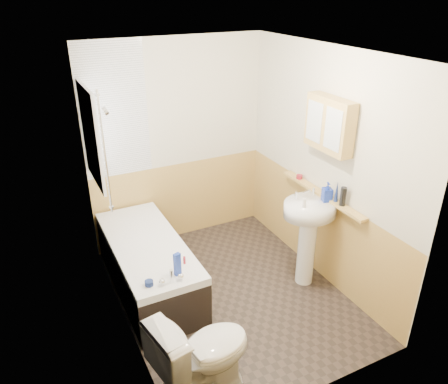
{
  "coord_description": "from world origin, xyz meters",
  "views": [
    {
      "loc": [
        -1.73,
        -3.32,
        3.03
      ],
      "look_at": [
        0.0,
        0.15,
        1.15
      ],
      "focal_mm": 35.0,
      "sensor_mm": 36.0,
      "label": 1
    }
  ],
  "objects": [
    {
      "name": "wall_back",
      "position": [
        0.0,
        1.41,
        1.25
      ],
      "size": [
        2.2,
        0.02,
        2.5
      ],
      "primitive_type": "cube",
      "color": "beige",
      "rests_on": "ground"
    },
    {
      "name": "bathtub",
      "position": [
        -0.73,
        0.5,
        0.3
      ],
      "size": [
        0.7,
        1.71,
        0.71
      ],
      "color": "black",
      "rests_on": "floor"
    },
    {
      "name": "ceiling",
      "position": [
        0.0,
        0.0,
        2.5
      ],
      "size": [
        2.8,
        2.8,
        0.0
      ],
      "primitive_type": "plane",
      "rotation": [
        3.14,
        0.0,
        0.0
      ],
      "color": "white",
      "rests_on": "ground"
    },
    {
      "name": "black_jar",
      "position": [
        1.04,
        0.33,
        1.04
      ],
      "size": [
        0.08,
        0.08,
        0.04
      ],
      "primitive_type": "cylinder",
      "rotation": [
        0.0,
        0.0,
        -0.19
      ],
      "color": "maroon",
      "rests_on": "pine_shelf"
    },
    {
      "name": "foam_can",
      "position": [
        1.04,
        -0.4,
        1.11
      ],
      "size": [
        0.06,
        0.06,
        0.19
      ],
      "primitive_type": "cylinder",
      "rotation": [
        0.0,
        0.0,
        0.05
      ],
      "color": "black",
      "rests_on": "pine_shelf"
    },
    {
      "name": "wall_right",
      "position": [
        1.11,
        0.0,
        1.25
      ],
      "size": [
        0.02,
        2.8,
        2.5
      ],
      "primitive_type": "cube",
      "color": "beige",
      "rests_on": "ground"
    },
    {
      "name": "pine_shelf",
      "position": [
        1.04,
        -0.08,
        1.0
      ],
      "size": [
        0.1,
        1.29,
        0.03
      ],
      "primitive_type": "cube",
      "color": "tan",
      "rests_on": "wall_right"
    },
    {
      "name": "wall_front",
      "position": [
        0.0,
        -1.41,
        1.25
      ],
      "size": [
        2.2,
        0.02,
        2.5
      ],
      "primitive_type": "cube",
      "color": "beige",
      "rests_on": "ground"
    },
    {
      "name": "window",
      "position": [
        -1.06,
        0.95,
        1.65
      ],
      "size": [
        0.03,
        0.79,
        0.99
      ],
      "color": "white",
      "rests_on": "wall_left"
    },
    {
      "name": "cream_jar",
      "position": [
        -0.92,
        -0.2,
        0.6
      ],
      "size": [
        0.08,
        0.08,
        0.05
      ],
      "primitive_type": "cylinder",
      "rotation": [
        0.0,
        0.0,
        -0.01
      ],
      "color": "navy",
      "rests_on": "bathtub"
    },
    {
      "name": "soap_bottle",
      "position": [
        0.99,
        -0.21,
        1.04
      ],
      "size": [
        0.15,
        0.23,
        0.1
      ],
      "primitive_type": "imported",
      "rotation": [
        0.0,
        0.0,
        -0.32
      ],
      "color": "#19339E",
      "rests_on": "sink"
    },
    {
      "name": "medicine_cabinet",
      "position": [
        1.01,
        -0.11,
        1.77
      ],
      "size": [
        0.15,
        0.59,
        0.53
      ],
      "color": "tan",
      "rests_on": "wall_right"
    },
    {
      "name": "green_bottle",
      "position": [
        1.04,
        -0.3,
        1.13
      ],
      "size": [
        0.05,
        0.05,
        0.22
      ],
      "primitive_type": "cone",
      "rotation": [
        0.0,
        0.0,
        -0.26
      ],
      "color": "navy",
      "rests_on": "pine_shelf"
    },
    {
      "name": "clear_bottle",
      "position": [
        0.7,
        -0.23,
        1.04
      ],
      "size": [
        0.04,
        0.04,
        0.1
      ],
      "primitive_type": "cylinder",
      "rotation": [
        0.0,
        0.0,
        0.24
      ],
      "color": "silver",
      "rests_on": "sink"
    },
    {
      "name": "wainscot_back",
      "position": [
        0.0,
        1.39,
        0.5
      ],
      "size": [
        2.2,
        0.01,
        1.0
      ],
      "primitive_type": "cube",
      "color": "tan",
      "rests_on": "wall_back"
    },
    {
      "name": "shower_riser",
      "position": [
        -1.04,
        0.45,
        1.73
      ],
      "size": [
        0.1,
        0.08,
        1.17
      ],
      "color": "silver",
      "rests_on": "wall_left"
    },
    {
      "name": "floor",
      "position": [
        0.0,
        0.0,
        0.0
      ],
      "size": [
        2.8,
        2.8,
        0.0
      ],
      "primitive_type": "plane",
      "color": "black",
      "rests_on": "ground"
    },
    {
      "name": "tile_cladding_left",
      "position": [
        -1.09,
        0.0,
        1.25
      ],
      "size": [
        0.01,
        2.8,
        2.5
      ],
      "primitive_type": "cube",
      "color": "white",
      "rests_on": "wall_left"
    },
    {
      "name": "blue_gel",
      "position": [
        -0.64,
        -0.17,
        0.69
      ],
      "size": [
        0.07,
        0.06,
        0.23
      ],
      "primitive_type": "cube",
      "rotation": [
        0.0,
        0.0,
        0.33
      ],
      "color": "#19339E",
      "rests_on": "bathtub"
    },
    {
      "name": "tile_return_back",
      "position": [
        -0.73,
        1.39,
        1.75
      ],
      "size": [
        0.75,
        0.01,
        1.5
      ],
      "primitive_type": "cube",
      "color": "white",
      "rests_on": "wall_back"
    },
    {
      "name": "orange_bottle",
      "position": [
        -0.52,
        -0.03,
        0.61
      ],
      "size": [
        0.03,
        0.03,
        0.08
      ],
      "primitive_type": "cylinder",
      "rotation": [
        0.0,
        0.0,
        0.41
      ],
      "color": "maroon",
      "rests_on": "bathtub"
    },
    {
      "name": "wainscot_right",
      "position": [
        1.09,
        0.0,
        0.5
      ],
      "size": [
        0.01,
        2.8,
        1.0
      ],
      "primitive_type": "cube",
      "color": "tan",
      "rests_on": "wall_right"
    },
    {
      "name": "toilet",
      "position": [
        -0.76,
        -1.0,
        0.4
      ],
      "size": [
        0.89,
        0.6,
        0.81
      ],
      "primitive_type": "imported",
      "rotation": [
        0.0,
        0.0,
        1.76
      ],
      "color": "white",
      "rests_on": "floor"
    },
    {
      "name": "wainscot_front",
      "position": [
        0.0,
        -1.39,
        0.5
      ],
      "size": [
        2.2,
        0.01,
        1.0
      ],
      "primitive_type": "cube",
      "color": "tan",
      "rests_on": "wall_front"
    },
    {
      "name": "sink",
      "position": [
        0.84,
        -0.16,
        0.71
      ],
      "size": [
        0.58,
        0.47,
        1.11
      ],
      "rotation": [
        0.0,
        0.0,
        -0.11
      ],
      "color": "white",
      "rests_on": "floor"
    },
    {
      "name": "wall_left",
      "position": [
        -1.11,
        0.0,
        1.25
      ],
      "size": [
        0.02,
        2.8,
        2.5
      ],
      "primitive_type": "cube",
      "color": "beige",
      "rests_on": "ground"
    }
  ]
}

